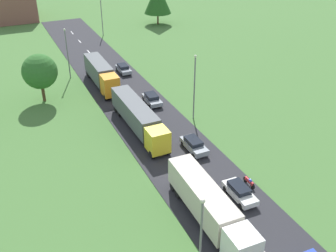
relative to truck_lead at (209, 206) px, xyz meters
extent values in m
cube|color=#2B2B30|center=(2.60, 9.93, -2.09)|extent=(10.00, 140.00, 0.06)
cube|color=white|center=(2.60, -4.14, -2.05)|extent=(0.16, 2.40, 0.01)
cube|color=white|center=(2.60, 3.09, -2.05)|extent=(0.16, 2.40, 0.01)
cube|color=white|center=(2.60, 9.92, -2.05)|extent=(0.16, 2.40, 0.01)
cube|color=white|center=(2.60, 17.66, -2.05)|extent=(0.16, 2.40, 0.01)
cube|color=white|center=(2.60, 25.64, -2.05)|extent=(0.16, 2.40, 0.01)
cube|color=white|center=(2.60, 33.25, -2.05)|extent=(0.16, 2.40, 0.01)
cube|color=white|center=(2.60, 39.41, -2.05)|extent=(0.16, 2.40, 0.01)
cube|color=white|center=(2.60, 46.38, -2.05)|extent=(0.16, 2.40, 0.01)
cube|color=white|center=(2.60, 52.76, -2.05)|extent=(0.16, 2.40, 0.01)
cube|color=white|center=(2.60, 60.43, -2.05)|extent=(0.16, 2.40, 0.01)
cube|color=white|center=(2.60, 67.56, -2.05)|extent=(0.16, 2.40, 0.01)
cube|color=white|center=(-0.12, -5.43, -0.05)|extent=(2.50, 2.65, 3.01)
cube|color=beige|center=(0.03, 1.41, 0.10)|extent=(2.73, 10.45, 2.72)
cube|color=black|center=(0.03, 1.41, -1.46)|extent=(1.12, 9.89, 0.24)
cylinder|color=black|center=(1.15, 4.50, -1.56)|extent=(0.37, 1.01, 1.00)
cylinder|color=black|center=(-0.95, 4.55, -1.56)|extent=(0.37, 1.01, 1.00)
cylinder|color=black|center=(1.18, 5.75, -1.56)|extent=(0.37, 1.01, 1.00)
cylinder|color=black|center=(-0.92, 5.80, -1.56)|extent=(0.37, 1.01, 1.00)
cube|color=yellow|center=(0.42, 12.88, -0.17)|extent=(2.46, 2.52, 2.77)
cube|color=black|center=(0.43, 11.68, 0.33)|extent=(2.10, 0.11, 1.22)
cube|color=#4C5156|center=(0.37, 20.41, 0.08)|extent=(2.58, 11.87, 2.68)
cube|color=black|center=(0.37, 20.41, -1.46)|extent=(0.97, 11.27, 0.24)
cylinder|color=black|center=(1.47, 12.26, -1.56)|extent=(0.36, 1.00, 1.00)
cylinder|color=black|center=(-0.63, 12.24, -1.56)|extent=(0.36, 1.00, 1.00)
cylinder|color=black|center=(1.40, 23.97, -1.56)|extent=(0.36, 1.00, 1.00)
cylinder|color=black|center=(-0.70, 23.96, -1.56)|extent=(0.36, 1.00, 1.00)
cylinder|color=black|center=(1.39, 25.39, -1.56)|extent=(0.36, 1.00, 1.00)
cylinder|color=black|center=(-0.71, 25.38, -1.56)|extent=(0.36, 1.00, 1.00)
cube|color=orange|center=(0.12, 30.36, -0.03)|extent=(2.46, 2.75, 3.06)
cube|color=black|center=(0.11, 29.06, 0.52)|extent=(2.10, 0.12, 1.34)
cube|color=#4C5156|center=(0.17, 36.69, 0.24)|extent=(2.58, 9.26, 2.99)
cube|color=black|center=(0.17, 36.69, -1.46)|extent=(0.97, 8.78, 0.24)
cylinder|color=black|center=(1.16, 29.67, -1.56)|extent=(0.36, 1.00, 1.00)
cylinder|color=black|center=(-0.94, 29.69, -1.56)|extent=(0.36, 1.00, 1.00)
cylinder|color=black|center=(1.24, 39.45, -1.56)|extent=(0.36, 1.00, 1.00)
cylinder|color=black|center=(-0.86, 39.47, -1.56)|extent=(0.36, 1.00, 1.00)
cylinder|color=black|center=(1.25, 40.56, -1.56)|extent=(0.36, 1.00, 1.00)
cylinder|color=black|center=(-0.85, 40.57, -1.56)|extent=(0.36, 1.00, 1.00)
cube|color=white|center=(4.72, 1.87, -1.44)|extent=(1.81, 4.34, 0.60)
cube|color=black|center=(4.73, 2.08, -0.89)|extent=(1.51, 2.44, 0.50)
cylinder|color=black|center=(5.49, 0.39, -1.74)|extent=(0.23, 0.64, 0.64)
cylinder|color=black|center=(3.92, 0.41, -1.74)|extent=(0.23, 0.64, 0.64)
cylinder|color=black|center=(5.52, 3.33, -1.74)|extent=(0.23, 0.64, 0.64)
cylinder|color=black|center=(3.96, 3.35, -1.74)|extent=(0.23, 0.64, 0.64)
cube|color=#8C939E|center=(4.69, 11.68, -1.40)|extent=(1.80, 4.38, 0.66)
cube|color=black|center=(4.69, 11.89, -0.83)|extent=(1.50, 2.45, 0.49)
cylinder|color=black|center=(5.49, 10.19, -1.74)|extent=(0.22, 0.64, 0.64)
cylinder|color=black|center=(3.91, 10.19, -1.74)|extent=(0.22, 0.64, 0.64)
cylinder|color=black|center=(5.48, 13.16, -1.74)|extent=(0.22, 0.64, 0.64)
cylinder|color=black|center=(3.90, 13.16, -1.74)|extent=(0.22, 0.64, 0.64)
cube|color=#8C939E|center=(5.06, 25.66, -1.43)|extent=(1.96, 4.25, 0.61)
cube|color=black|center=(5.06, 25.87, -0.85)|extent=(1.61, 2.39, 0.54)
cylinder|color=black|center=(5.84, 24.21, -1.74)|extent=(0.24, 0.65, 0.64)
cylinder|color=black|center=(4.20, 24.25, -1.74)|extent=(0.24, 0.65, 0.64)
cylinder|color=black|center=(5.92, 27.06, -1.74)|extent=(0.24, 0.65, 0.64)
cylinder|color=black|center=(4.28, 27.11, -1.74)|extent=(0.24, 0.65, 0.64)
cube|color=#8C939E|center=(5.26, 39.19, -1.44)|extent=(1.73, 4.10, 0.59)
cube|color=black|center=(5.26, 39.39, -0.89)|extent=(1.45, 2.29, 0.51)
cylinder|color=black|center=(6.03, 37.80, -1.74)|extent=(0.22, 0.64, 0.64)
cylinder|color=black|center=(4.50, 37.80, -1.74)|extent=(0.22, 0.64, 0.64)
cylinder|color=black|center=(6.03, 40.58, -1.74)|extent=(0.22, 0.64, 0.64)
cylinder|color=black|center=(4.50, 40.58, -1.74)|extent=(0.22, 0.64, 0.64)
cylinder|color=black|center=(6.79, 2.52, -1.74)|extent=(0.12, 0.64, 0.64)
cylinder|color=black|center=(6.79, 3.82, -1.74)|extent=(0.14, 0.64, 0.64)
cube|color=red|center=(6.79, 3.17, -1.52)|extent=(0.20, 1.40, 0.36)
ellipsoid|color=blue|center=(6.79, 3.02, -1.29)|extent=(0.28, 0.52, 0.28)
cylinder|color=slate|center=(-3.82, -5.12, 1.82)|extent=(0.18, 0.18, 7.87)
sphere|color=silver|center=(-3.82, -5.12, 5.87)|extent=(0.36, 0.36, 0.36)
cylinder|color=slate|center=(8.51, 19.04, 2.38)|extent=(0.18, 0.18, 8.98)
sphere|color=silver|center=(8.51, 19.04, 6.99)|extent=(0.36, 0.36, 0.36)
cylinder|color=slate|center=(-3.75, 41.05, 2.01)|extent=(0.18, 0.18, 8.26)
sphere|color=silver|center=(-3.75, 41.05, 6.26)|extent=(0.36, 0.36, 0.36)
cylinder|color=slate|center=(8.62, 62.85, 1.77)|extent=(0.18, 0.18, 7.77)
sphere|color=silver|center=(8.62, 62.85, 5.78)|extent=(0.36, 0.36, 0.36)
cylinder|color=#513823|center=(23.71, 66.37, -0.76)|extent=(0.40, 0.40, 2.71)
cylinder|color=#513823|center=(-9.41, 33.55, -0.70)|extent=(0.47, 0.47, 2.83)
sphere|color=#2D6628|center=(-9.41, 33.55, 2.65)|extent=(5.17, 5.17, 5.17)
cube|color=brown|center=(-8.26, 86.25, 1.94)|extent=(11.07, 12.84, 8.12)
camera|label=1|loc=(-15.24, -23.97, 24.36)|focal=42.58mm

